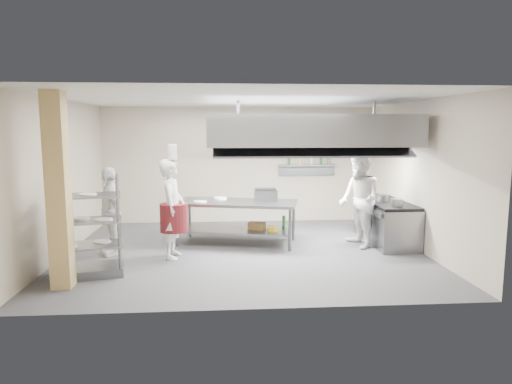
{
  "coord_description": "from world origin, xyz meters",
  "views": [
    {
      "loc": [
        -0.43,
        -8.91,
        2.42
      ],
      "look_at": [
        0.25,
        0.2,
        1.17
      ],
      "focal_mm": 32.0,
      "sensor_mm": 36.0,
      "label": 1
    }
  ],
  "objects": [
    {
      "name": "ceiling",
      "position": [
        0.0,
        0.0,
        3.0
      ],
      "size": [
        7.0,
        7.0,
        0.0
      ],
      "primitive_type": "plane",
      "rotation": [
        3.14,
        0.0,
        0.0
      ],
      "color": "silver",
      "rests_on": "wall_back"
    },
    {
      "name": "island_undershelf",
      "position": [
        -0.14,
        0.66,
        0.3
      ],
      "size": [
        2.48,
        1.47,
        0.04
      ],
      "primitive_type": "cube",
      "rotation": [
        0.0,
        0.0,
        -0.24
      ],
      "color": "slate",
      "rests_on": "island"
    },
    {
      "name": "column",
      "position": [
        -2.9,
        -1.9,
        1.5
      ],
      "size": [
        0.3,
        0.3,
        3.0
      ],
      "primitive_type": "cube",
      "color": "#D8B56F",
      "rests_on": "floor"
    },
    {
      "name": "pass_rack",
      "position": [
        -2.68,
        -1.33,
        0.84
      ],
      "size": [
        1.23,
        0.87,
        1.67
      ],
      "primitive_type": null,
      "rotation": [
        0.0,
        0.0,
        0.21
      ],
      "color": "slate",
      "rests_on": "floor"
    },
    {
      "name": "range_top",
      "position": [
        3.08,
        0.5,
        0.87
      ],
      "size": [
        0.78,
        1.96,
        0.06
      ],
      "primitive_type": "cube",
      "color": "black",
      "rests_on": "cooking_range"
    },
    {
      "name": "island",
      "position": [
        -0.14,
        0.66,
        0.46
      ],
      "size": [
        2.7,
        1.62,
        0.91
      ],
      "primitive_type": null,
      "rotation": [
        0.0,
        0.0,
        -0.24
      ],
      "color": "gray",
      "rests_on": "floor"
    },
    {
      "name": "chef_plating",
      "position": [
        -2.6,
        -0.03,
        0.86
      ],
      "size": [
        0.83,
        1.09,
        1.71
      ],
      "primitive_type": "imported",
      "rotation": [
        0.0,
        0.0,
        -1.1
      ],
      "color": "silver",
      "rests_on": "floor"
    },
    {
      "name": "griddle",
      "position": [
        0.49,
        0.72,
        1.03
      ],
      "size": [
        0.49,
        0.39,
        0.24
      ],
      "primitive_type": "cube",
      "rotation": [
        0.0,
        0.0,
        -0.03
      ],
      "color": "slate",
      "rests_on": "island_worktop"
    },
    {
      "name": "hood_strip_a",
      "position": [
        0.4,
        0.4,
        2.08
      ],
      "size": [
        1.6,
        0.12,
        0.04
      ],
      "primitive_type": "cube",
      "color": "white",
      "rests_on": "exhaust_hood"
    },
    {
      "name": "wall_left",
      "position": [
        -3.5,
        0.0,
        1.5
      ],
      "size": [
        0.0,
        6.0,
        6.0
      ],
      "primitive_type": "plane",
      "rotation": [
        1.57,
        0.0,
        1.57
      ],
      "color": "#AFA18B",
      "rests_on": "ground"
    },
    {
      "name": "cooking_range",
      "position": [
        3.08,
        0.5,
        0.42
      ],
      "size": [
        0.8,
        2.0,
        0.84
      ],
      "primitive_type": "cube",
      "color": "slate",
      "rests_on": "floor"
    },
    {
      "name": "chef_line",
      "position": [
        2.37,
        0.17,
        0.98
      ],
      "size": [
        0.86,
        1.05,
        1.97
      ],
      "primitive_type": "imported",
      "rotation": [
        0.0,
        0.0,
        -1.44
      ],
      "color": "silver",
      "rests_on": "floor"
    },
    {
      "name": "chef_head",
      "position": [
        -1.38,
        -0.36,
        0.94
      ],
      "size": [
        0.49,
        0.71,
        1.88
      ],
      "primitive_type": "imported",
      "rotation": [
        0.0,
        0.0,
        1.51
      ],
      "color": "white",
      "rests_on": "floor"
    },
    {
      "name": "floor",
      "position": [
        0.0,
        0.0,
        0.0
      ],
      "size": [
        7.0,
        7.0,
        0.0
      ],
      "primitive_type": "plane",
      "color": "#39393C",
      "rests_on": "ground"
    },
    {
      "name": "island_worktop",
      "position": [
        -0.14,
        0.66,
        0.88
      ],
      "size": [
        2.7,
        1.62,
        0.06
      ],
      "primitive_type": "cube",
      "rotation": [
        0.0,
        0.0,
        -0.24
      ],
      "color": "gray",
      "rests_on": "island"
    },
    {
      "name": "wall_right",
      "position": [
        3.5,
        0.0,
        1.5
      ],
      "size": [
        0.0,
        6.0,
        6.0
      ],
      "primitive_type": "plane",
      "rotation": [
        1.57,
        0.0,
        -1.57
      ],
      "color": "#AFA18B",
      "rests_on": "ground"
    },
    {
      "name": "hood_strip_b",
      "position": [
        2.2,
        0.4,
        2.08
      ],
      "size": [
        1.6,
        0.12,
        0.04
      ],
      "primitive_type": "cube",
      "color": "white",
      "rests_on": "exhaust_hood"
    },
    {
      "name": "stockpot",
      "position": [
        2.93,
        0.39,
        0.98
      ],
      "size": [
        0.24,
        0.24,
        0.17
      ],
      "primitive_type": "cylinder",
      "color": "gray",
      "rests_on": "range_top"
    },
    {
      "name": "wall_back",
      "position": [
        0.0,
        3.0,
        1.5
      ],
      "size": [
        7.0,
        0.0,
        7.0
      ],
      "primitive_type": "plane",
      "rotation": [
        1.57,
        0.0,
        0.0
      ],
      "color": "#AFA18B",
      "rests_on": "ground"
    },
    {
      "name": "plate_stack",
      "position": [
        -2.68,
        -1.33,
        0.54
      ],
      "size": [
        0.28,
        0.28,
        0.05
      ],
      "primitive_type": "cylinder",
      "color": "white",
      "rests_on": "pass_rack"
    },
    {
      "name": "wicker_basket",
      "position": [
        0.29,
        0.56,
        0.39
      ],
      "size": [
        0.4,
        0.34,
        0.15
      ],
      "primitive_type": "cube",
      "rotation": [
        0.0,
        0.0,
        -0.39
      ],
      "color": "olive",
      "rests_on": "island_undershelf"
    },
    {
      "name": "exhaust_hood",
      "position": [
        1.3,
        0.4,
        2.4
      ],
      "size": [
        4.0,
        2.5,
        0.6
      ],
      "primitive_type": "cube",
      "color": "gray",
      "rests_on": "ceiling"
    },
    {
      "name": "wall_shelf",
      "position": [
        1.8,
        2.84,
        1.5
      ],
      "size": [
        1.5,
        0.28,
        0.04
      ],
      "primitive_type": "cube",
      "color": "gray",
      "rests_on": "wall_back"
    }
  ]
}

